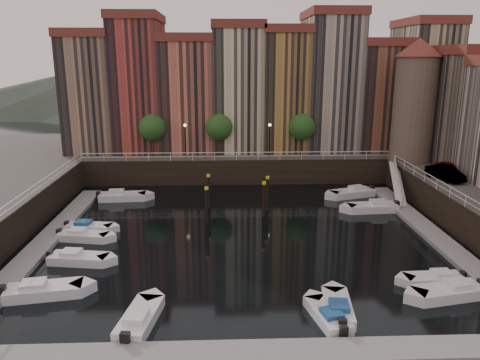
{
  "coord_description": "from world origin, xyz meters",
  "views": [
    {
      "loc": [
        -1.61,
        -37.72,
        14.83
      ],
      "look_at": [
        -0.03,
        4.0,
        3.78
      ],
      "focal_mm": 35.0,
      "sensor_mm": 36.0,
      "label": 1
    }
  ],
  "objects_px": {
    "gangway": "(397,181)",
    "car_b": "(445,174)",
    "mooring_pilings": "(237,198)",
    "corner_tower": "(415,99)",
    "boat_left_1": "(78,258)",
    "boat_left_0": "(42,291)",
    "car_a": "(448,170)",
    "boat_left_2": "(82,236)"
  },
  "relations": [
    {
      "from": "gangway",
      "to": "car_b",
      "type": "height_order",
      "value": "car_b"
    },
    {
      "from": "car_b",
      "to": "mooring_pilings",
      "type": "bearing_deg",
      "value": 165.94
    },
    {
      "from": "corner_tower",
      "to": "boat_left_1",
      "type": "bearing_deg",
      "value": -148.56
    },
    {
      "from": "corner_tower",
      "to": "boat_left_0",
      "type": "bearing_deg",
      "value": -143.26
    },
    {
      "from": "mooring_pilings",
      "to": "boat_left_1",
      "type": "distance_m",
      "value": 16.17
    },
    {
      "from": "car_a",
      "to": "car_b",
      "type": "relative_size",
      "value": 0.91
    },
    {
      "from": "corner_tower",
      "to": "car_b",
      "type": "bearing_deg",
      "value": -89.1
    },
    {
      "from": "gangway",
      "to": "car_a",
      "type": "xyz_separation_m",
      "value": [
        4.24,
        -2.27,
        1.74
      ]
    },
    {
      "from": "boat_left_0",
      "to": "boat_left_1",
      "type": "distance_m",
      "value": 5.0
    },
    {
      "from": "gangway",
      "to": "boat_left_1",
      "type": "bearing_deg",
      "value": -152.57
    },
    {
      "from": "mooring_pilings",
      "to": "boat_left_0",
      "type": "xyz_separation_m",
      "value": [
        -12.91,
        -15.55,
        -1.26
      ]
    },
    {
      "from": "corner_tower",
      "to": "car_b",
      "type": "xyz_separation_m",
      "value": [
        0.14,
        -8.66,
        -6.49
      ]
    },
    {
      "from": "mooring_pilings",
      "to": "boat_left_0",
      "type": "relative_size",
      "value": 1.22
    },
    {
      "from": "mooring_pilings",
      "to": "boat_left_2",
      "type": "bearing_deg",
      "value": -155.24
    },
    {
      "from": "corner_tower",
      "to": "boat_left_2",
      "type": "height_order",
      "value": "corner_tower"
    },
    {
      "from": "corner_tower",
      "to": "car_a",
      "type": "distance_m",
      "value": 9.5
    },
    {
      "from": "mooring_pilings",
      "to": "car_b",
      "type": "xyz_separation_m",
      "value": [
        20.42,
        0.56,
        2.06
      ]
    },
    {
      "from": "corner_tower",
      "to": "car_b",
      "type": "distance_m",
      "value": 10.82
    },
    {
      "from": "car_a",
      "to": "car_b",
      "type": "bearing_deg",
      "value": -120.92
    },
    {
      "from": "corner_tower",
      "to": "car_b",
      "type": "height_order",
      "value": "corner_tower"
    },
    {
      "from": "corner_tower",
      "to": "mooring_pilings",
      "type": "height_order",
      "value": "corner_tower"
    },
    {
      "from": "boat_left_0",
      "to": "boat_left_2",
      "type": "height_order",
      "value": "boat_left_0"
    },
    {
      "from": "gangway",
      "to": "mooring_pilings",
      "type": "distance_m",
      "value": 18.02
    },
    {
      "from": "corner_tower",
      "to": "car_a",
      "type": "height_order",
      "value": "corner_tower"
    },
    {
      "from": "car_a",
      "to": "car_b",
      "type": "xyz_separation_m",
      "value": [
        -1.21,
        -1.9,
        0.04
      ]
    },
    {
      "from": "boat_left_0",
      "to": "car_b",
      "type": "distance_m",
      "value": 37.17
    },
    {
      "from": "boat_left_0",
      "to": "mooring_pilings",
      "type": "bearing_deg",
      "value": 40.66
    },
    {
      "from": "mooring_pilings",
      "to": "boat_left_0",
      "type": "height_order",
      "value": "mooring_pilings"
    },
    {
      "from": "gangway",
      "to": "boat_left_0",
      "type": "xyz_separation_m",
      "value": [
        -30.29,
        -20.27,
        -1.53
      ]
    },
    {
      "from": "mooring_pilings",
      "to": "boat_left_2",
      "type": "relative_size",
      "value": 1.37
    },
    {
      "from": "corner_tower",
      "to": "boat_left_2",
      "type": "distance_m",
      "value": 38.0
    },
    {
      "from": "boat_left_2",
      "to": "gangway",
      "type": "bearing_deg",
      "value": 29.65
    },
    {
      "from": "corner_tower",
      "to": "boat_left_2",
      "type": "relative_size",
      "value": 3.04
    },
    {
      "from": "car_a",
      "to": "boat_left_1",
      "type": "bearing_deg",
      "value": -157.26
    },
    {
      "from": "boat_left_1",
      "to": "corner_tower",
      "type": "bearing_deg",
      "value": 39.61
    },
    {
      "from": "boat_left_0",
      "to": "car_a",
      "type": "height_order",
      "value": "car_a"
    },
    {
      "from": "boat_left_1",
      "to": "boat_left_2",
      "type": "height_order",
      "value": "boat_left_1"
    },
    {
      "from": "boat_left_2",
      "to": "boat_left_1",
      "type": "bearing_deg",
      "value": -68.07
    },
    {
      "from": "boat_left_2",
      "to": "car_b",
      "type": "height_order",
      "value": "car_b"
    },
    {
      "from": "boat_left_0",
      "to": "boat_left_2",
      "type": "bearing_deg",
      "value": 81.47
    },
    {
      "from": "gangway",
      "to": "boat_left_2",
      "type": "relative_size",
      "value": 1.83
    },
    {
      "from": "corner_tower",
      "to": "gangway",
      "type": "relative_size",
      "value": 1.66
    }
  ]
}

